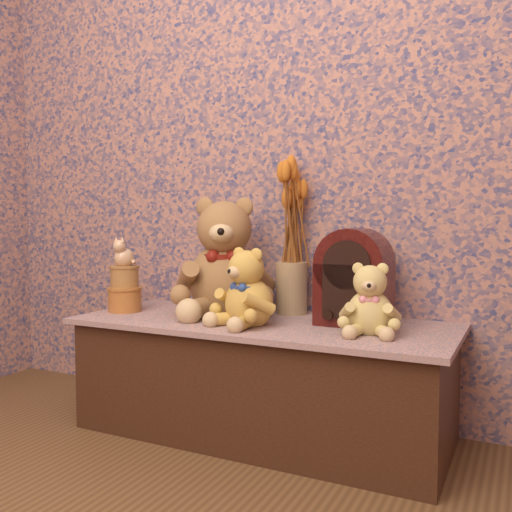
{
  "coord_description": "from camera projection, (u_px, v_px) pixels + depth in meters",
  "views": [
    {
      "loc": [
        0.87,
        -0.6,
        0.79
      ],
      "look_at": [
        0.0,
        1.17,
        0.66
      ],
      "focal_mm": 39.12,
      "sensor_mm": 36.0,
      "label": 1
    }
  ],
  "objects": [
    {
      "name": "cathedral_radio",
      "position": [
        354.0,
        277.0,
        1.95
      ],
      "size": [
        0.25,
        0.18,
        0.34
      ],
      "primitive_type": null,
      "rotation": [
        0.0,
        0.0,
        -0.01
      ],
      "color": "black",
      "rests_on": "display_shelf"
    },
    {
      "name": "biscuit_tin_lower",
      "position": [
        125.0,
        300.0,
        2.24
      ],
      "size": [
        0.17,
        0.17,
        0.1
      ],
      "primitive_type": "cylinder",
      "rotation": [
        0.0,
        0.0,
        -0.39
      ],
      "color": "gold",
      "rests_on": "display_shelf"
    },
    {
      "name": "cat_figurine",
      "position": [
        124.0,
        251.0,
        2.23
      ],
      "size": [
        0.09,
        0.1,
        0.12
      ],
      "primitive_type": null,
      "rotation": [
        0.0,
        0.0,
        0.02
      ],
      "color": "silver",
      "rests_on": "biscuit_tin_upper"
    },
    {
      "name": "teddy_small",
      "position": [
        370.0,
        296.0,
        1.8
      ],
      "size": [
        0.24,
        0.27,
        0.25
      ],
      "primitive_type": null,
      "rotation": [
        0.0,
        0.0,
        0.21
      ],
      "color": "#DDC369",
      "rests_on": "display_shelf"
    },
    {
      "name": "teddy_medium",
      "position": [
        249.0,
        284.0,
        1.95
      ],
      "size": [
        0.32,
        0.34,
        0.29
      ],
      "primitive_type": null,
      "rotation": [
        0.0,
        0.0,
        -0.38
      ],
      "color": "#AF8131",
      "rests_on": "display_shelf"
    },
    {
      "name": "biscuit_tin_upper",
      "position": [
        124.0,
        277.0,
        2.23
      ],
      "size": [
        0.15,
        0.15,
        0.09
      ],
      "primitive_type": "cylinder",
      "rotation": [
        0.0,
        0.0,
        -0.4
      ],
      "color": "tan",
      "rests_on": "biscuit_tin_lower"
    },
    {
      "name": "teddy_large",
      "position": [
        225.0,
        251.0,
        2.18
      ],
      "size": [
        0.54,
        0.58,
        0.49
      ],
      "primitive_type": null,
      "rotation": [
        0.0,
        0.0,
        0.41
      ],
      "color": "olive",
      "rests_on": "display_shelf"
    },
    {
      "name": "dried_stalks",
      "position": [
        292.0,
        212.0,
        2.16
      ],
      "size": [
        0.26,
        0.26,
        0.39
      ],
      "primitive_type": null,
      "rotation": [
        0.0,
        0.0,
        0.29
      ],
      "color": "orange",
      "rests_on": "ceramic_vase"
    },
    {
      "name": "ceramic_vase",
      "position": [
        292.0,
        288.0,
        2.18
      ],
      "size": [
        0.14,
        0.14,
        0.2
      ],
      "primitive_type": "cylinder",
      "rotation": [
        0.0,
        0.0,
        -0.17
      ],
      "color": "tan",
      "rests_on": "display_shelf"
    },
    {
      "name": "display_shelf",
      "position": [
        262.0,
        377.0,
        2.05
      ],
      "size": [
        1.38,
        0.58,
        0.42
      ],
      "primitive_type": "cube",
      "color": "#384D73",
      "rests_on": "ground"
    }
  ]
}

